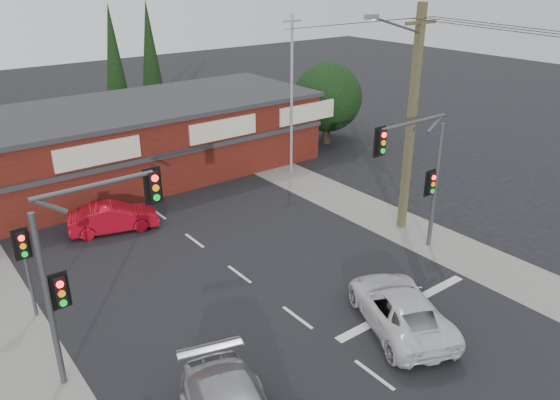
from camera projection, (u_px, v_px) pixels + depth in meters
ground at (303, 322)px, 18.83m from camera, size 120.00×120.00×0.00m
road_strip at (226, 264)px, 22.48m from camera, size 14.00×70.00×0.01m
verge_left at (4, 344)px, 17.73m from camera, size 3.00×70.00×0.02m
verge_right at (370, 212)px, 27.22m from camera, size 3.00×70.00×0.02m
stop_line at (404, 306)px, 19.68m from camera, size 6.50×0.35×0.01m
white_suv at (400, 308)px, 18.38m from camera, size 4.11×5.50×1.39m
red_sedan at (113, 217)px, 25.11m from camera, size 4.23×2.40×1.32m
lane_dashes at (374, 375)px, 16.37m from camera, size 0.12×30.88×0.01m
shop_building at (92, 148)px, 29.83m from camera, size 27.30×8.40×4.22m
tree_cluster at (325, 100)px, 37.16m from camera, size 5.90×5.10×5.50m
conifer_near at (114, 62)px, 36.14m from camera, size 1.80×1.80×9.25m
conifer_far at (150, 53)px, 39.55m from camera, size 1.80×1.80×9.25m
traffic_mast_left at (81, 255)px, 15.16m from camera, size 3.77×0.27×5.97m
traffic_mast_right at (421, 166)px, 21.84m from camera, size 3.96×0.27×5.97m
pedestal_signal at (24, 255)px, 18.25m from camera, size 0.55×0.27×3.38m
utility_pole at (410, 115)px, 23.55m from camera, size 4.38×0.59×10.00m
steel_pole at (292, 93)px, 30.76m from camera, size 1.20×0.16×9.00m
power_lines at (550, 40)px, 18.19m from camera, size 2.01×29.00×1.22m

